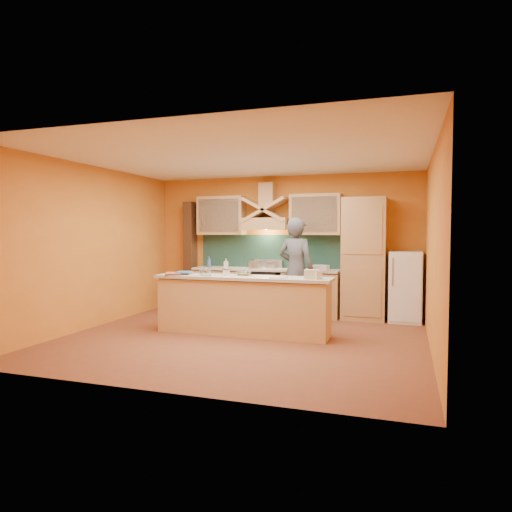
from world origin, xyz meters
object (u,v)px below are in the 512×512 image
(fridge, at_px, (405,287))
(person, at_px, (296,270))
(stove, at_px, (265,291))
(kitchen_scale, at_px, (226,273))
(mixing_bowl, at_px, (244,273))

(fridge, bearing_deg, person, -161.92)
(stove, height_order, fridge, fridge)
(kitchen_scale, relative_size, mixing_bowl, 0.43)
(kitchen_scale, bearing_deg, stove, 64.57)
(stove, distance_m, person, 1.13)
(fridge, height_order, kitchen_scale, fridge)
(stove, relative_size, person, 0.47)
(person, distance_m, kitchen_scale, 1.54)
(stove, bearing_deg, fridge, 0.00)
(stove, xyz_separation_m, fridge, (2.70, 0.00, 0.20))
(stove, height_order, kitchen_scale, kitchen_scale)
(kitchen_scale, height_order, mixing_bowl, kitchen_scale)
(mixing_bowl, bearing_deg, person, 61.94)
(stove, bearing_deg, kitchen_scale, -92.66)
(person, bearing_deg, mixing_bowl, 77.22)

